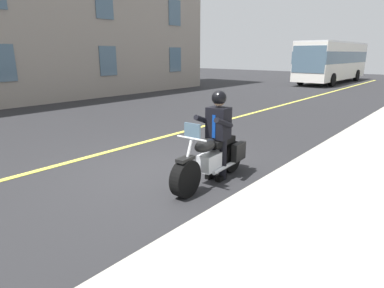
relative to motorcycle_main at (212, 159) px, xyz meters
The scene contains 5 objects.
ground_plane 1.29m from the motorcycle_main, 74.38° to the right, with size 80.00×80.00×0.00m, color #28282B.
lane_center_stripe 3.21m from the motorcycle_main, 84.14° to the right, with size 60.00×0.16×0.01m, color #E5DB4C.
motorcycle_main is the anchor object (origin of this frame).
rider_main 0.61m from the motorcycle_main, behind, with size 0.65×0.58×1.74m.
bus_near 24.97m from the motorcycle_main, 167.22° to the right, with size 11.05×2.70×3.30m.
Camera 1 is at (4.39, 4.63, 2.39)m, focal length 30.14 mm.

